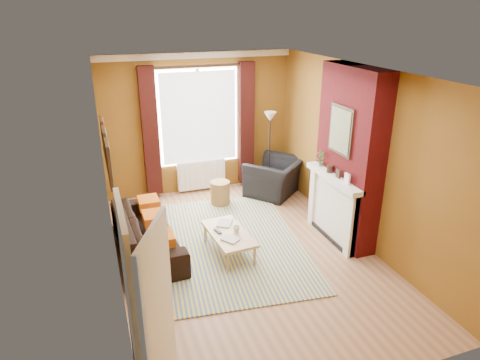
# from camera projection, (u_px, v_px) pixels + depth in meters

# --- Properties ---
(ground) EXTENTS (5.50, 5.50, 0.00)m
(ground) POSITION_uv_depth(u_px,v_px,m) (245.00, 254.00, 6.68)
(ground) COLOR #906241
(ground) RESTS_ON ground
(room_walls) EXTENTS (3.82, 5.54, 2.83)m
(room_walls) POSITION_uv_depth(u_px,v_px,m) (277.00, 160.00, 6.60)
(room_walls) COLOR brown
(room_walls) RESTS_ON ground
(striped_rug) EXTENTS (2.79, 3.60, 0.02)m
(striped_rug) POSITION_uv_depth(u_px,v_px,m) (224.00, 243.00, 6.96)
(striped_rug) COLOR #355D92
(striped_rug) RESTS_ON ground
(sofa) EXTENTS (0.94, 2.16, 0.62)m
(sofa) POSITION_uv_depth(u_px,v_px,m) (146.00, 232.00, 6.69)
(sofa) COLOR black
(sofa) RESTS_ON ground
(armchair) EXTENTS (1.47, 1.46, 0.72)m
(armchair) POSITION_uv_depth(u_px,v_px,m) (275.00, 177.00, 8.72)
(armchair) COLOR black
(armchair) RESTS_ON ground
(coffee_table) EXTENTS (0.62, 1.12, 0.36)m
(coffee_table) POSITION_uv_depth(u_px,v_px,m) (229.00, 234.00, 6.60)
(coffee_table) COLOR tan
(coffee_table) RESTS_ON ground
(wicker_stool) EXTENTS (0.44, 0.44, 0.47)m
(wicker_stool) POSITION_uv_depth(u_px,v_px,m) (220.00, 193.00, 8.28)
(wicker_stool) COLOR olive
(wicker_stool) RESTS_ON ground
(floor_lamp) EXTENTS (0.31, 0.31, 1.67)m
(floor_lamp) POSITION_uv_depth(u_px,v_px,m) (270.00, 129.00, 8.49)
(floor_lamp) COLOR black
(floor_lamp) RESTS_ON ground
(book_a) EXTENTS (0.30, 0.31, 0.02)m
(book_a) POSITION_uv_depth(u_px,v_px,m) (226.00, 242.00, 6.29)
(book_a) COLOR #999999
(book_a) RESTS_ON coffee_table
(book_b) EXTENTS (0.33, 0.36, 0.02)m
(book_b) POSITION_uv_depth(u_px,v_px,m) (218.00, 222.00, 6.86)
(book_b) COLOR #999999
(book_b) RESTS_ON coffee_table
(mug) EXTENTS (0.13, 0.13, 0.10)m
(mug) POSITION_uv_depth(u_px,v_px,m) (236.00, 229.00, 6.57)
(mug) COLOR #999999
(mug) RESTS_ON coffee_table
(tv_remote) EXTENTS (0.09, 0.18, 0.02)m
(tv_remote) POSITION_uv_depth(u_px,v_px,m) (218.00, 231.00, 6.59)
(tv_remote) COLOR #242427
(tv_remote) RESTS_ON coffee_table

